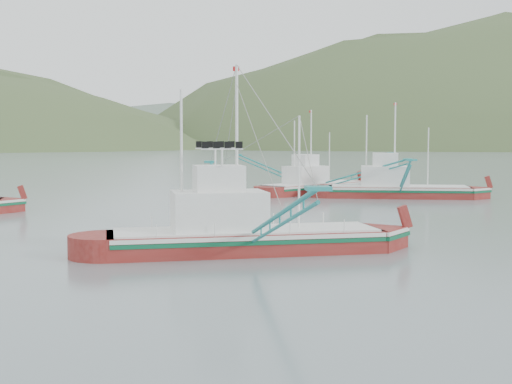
{
  "coord_description": "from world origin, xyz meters",
  "views": [
    {
      "loc": [
        -2.5,
        -39.05,
        6.74
      ],
      "look_at": [
        0.0,
        6.0,
        3.2
      ],
      "focal_mm": 50.0,
      "sensor_mm": 36.0,
      "label": 1
    }
  ],
  "objects": [
    {
      "name": "bg_boat_far",
      "position": [
        8.91,
        44.55,
        2.27
      ],
      "size": [
        20.94,
        22.47,
        10.59
      ],
      "rotation": [
        0.0,
        0.0,
        0.72
      ],
      "color": "maroon",
      "rests_on": "ground"
    },
    {
      "name": "ground",
      "position": [
        0.0,
        0.0,
        0.0
      ],
      "size": [
        1200.0,
        1200.0,
        0.0
      ],
      "primitive_type": "plane",
      "color": "slate",
      "rests_on": "ground"
    },
    {
      "name": "main_boat",
      "position": [
        -1.03,
        1.86,
        1.93
      ],
      "size": [
        16.33,
        28.57,
        11.64
      ],
      "rotation": [
        0.0,
        0.0,
        0.15
      ],
      "color": "maroon",
      "rests_on": "ground"
    },
    {
      "name": "ridge_distant",
      "position": [
        30.0,
        560.0,
        0.0
      ],
      "size": [
        960.0,
        400.0,
        240.0
      ],
      "primitive_type": "ellipsoid",
      "color": "slate",
      "rests_on": "ground"
    },
    {
      "name": "bg_boat_right",
      "position": [
        17.32,
        37.89,
        1.9
      ],
      "size": [
        15.84,
        27.57,
        11.26
      ],
      "rotation": [
        0.0,
        0.0,
        -0.18
      ],
      "color": "maroon",
      "rests_on": "ground"
    }
  ]
}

